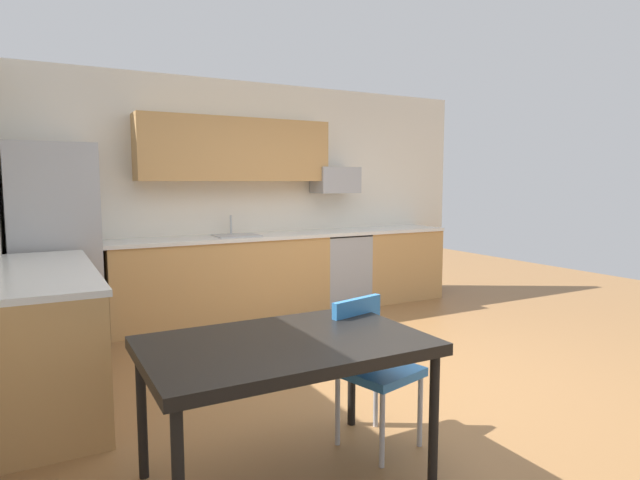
{
  "coord_description": "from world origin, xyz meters",
  "views": [
    {
      "loc": [
        -2.35,
        -3.32,
        1.54
      ],
      "look_at": [
        0.0,
        1.0,
        1.0
      ],
      "focal_mm": 29.69,
      "sensor_mm": 36.0,
      "label": 1
    }
  ],
  "objects": [
    {
      "name": "ground_plane",
      "position": [
        0.0,
        0.0,
        0.0
      ],
      "size": [
        12.0,
        12.0,
        0.0
      ],
      "primitive_type": "plane",
      "color": "olive"
    },
    {
      "name": "wall_back",
      "position": [
        0.0,
        2.65,
        1.35
      ],
      "size": [
        5.8,
        0.1,
        2.7
      ],
      "primitive_type": "cube",
      "color": "silver",
      "rests_on": "ground"
    },
    {
      "name": "cabinet_run_back",
      "position": [
        -0.54,
        2.3,
        0.45
      ],
      "size": [
        2.43,
        0.6,
        0.9
      ],
      "primitive_type": "cube",
      "color": "tan",
      "rests_on": "ground"
    },
    {
      "name": "cabinet_run_back_right",
      "position": [
        1.84,
        2.3,
        0.45
      ],
      "size": [
        1.12,
        0.6,
        0.9
      ],
      "primitive_type": "cube",
      "color": "tan",
      "rests_on": "ground"
    },
    {
      "name": "cabinet_run_left",
      "position": [
        -2.3,
        0.8,
        0.45
      ],
      "size": [
        0.6,
        2.0,
        0.9
      ],
      "primitive_type": "cube",
      "color": "tan",
      "rests_on": "ground"
    },
    {
      "name": "countertop_back",
      "position": [
        0.0,
        2.3,
        0.92
      ],
      "size": [
        4.8,
        0.64,
        0.04
      ],
      "primitive_type": "cube",
      "color": "silver",
      "rests_on": "cabinet_run_back"
    },
    {
      "name": "countertop_left",
      "position": [
        -2.3,
        0.8,
        0.92
      ],
      "size": [
        0.64,
        2.0,
        0.04
      ],
      "primitive_type": "cube",
      "color": "silver",
      "rests_on": "cabinet_run_left"
    },
    {
      "name": "upper_cabinets_back",
      "position": [
        -0.3,
        2.43,
        1.9
      ],
      "size": [
        2.2,
        0.34,
        0.7
      ],
      "primitive_type": "cube",
      "color": "tan"
    },
    {
      "name": "refrigerator",
      "position": [
        -2.18,
        2.22,
        0.95
      ],
      "size": [
        0.76,
        0.7,
        1.89
      ],
      "primitive_type": "cube",
      "color": "#9EA0A5",
      "rests_on": "ground"
    },
    {
      "name": "oven_range",
      "position": [
        0.98,
        2.3,
        0.46
      ],
      "size": [
        0.6,
        0.6,
        0.91
      ],
      "color": "#999BA0",
      "rests_on": "ground"
    },
    {
      "name": "microwave",
      "position": [
        0.98,
        2.4,
        1.56
      ],
      "size": [
        0.54,
        0.36,
        0.32
      ],
      "primitive_type": "cube",
      "color": "#9EA0A5"
    },
    {
      "name": "sink_basin",
      "position": [
        -0.36,
        2.3,
        0.88
      ],
      "size": [
        0.48,
        0.4,
        0.14
      ],
      "primitive_type": "cube",
      "color": "#A5A8AD",
      "rests_on": "countertop_back"
    },
    {
      "name": "sink_faucet",
      "position": [
        -0.36,
        2.48,
        1.04
      ],
      "size": [
        0.02,
        0.02,
        0.24
      ],
      "primitive_type": "cylinder",
      "color": "#B2B5BA",
      "rests_on": "countertop_back"
    },
    {
      "name": "dining_table",
      "position": [
        -1.27,
        -0.96,
        0.69
      ],
      "size": [
        1.4,
        0.9,
        0.75
      ],
      "color": "black",
      "rests_on": "ground"
    },
    {
      "name": "chair_near_table",
      "position": [
        -0.65,
        -0.81,
        0.5
      ],
      "size": [
        0.49,
        0.49,
        0.85
      ],
      "color": "#2D72B7",
      "rests_on": "ground"
    }
  ]
}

